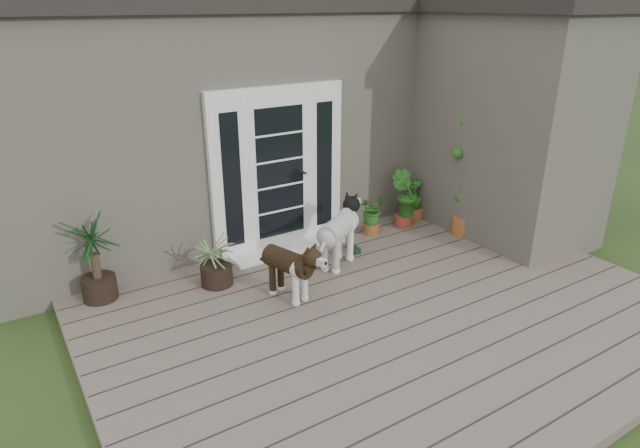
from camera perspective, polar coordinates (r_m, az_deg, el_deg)
deck at (r=6.04m, az=7.80°, el=-9.57°), size 6.20×4.60×0.12m
house_main at (r=8.95m, az=-9.64°, el=11.20°), size 7.40×4.00×3.10m
roof_main at (r=8.79m, az=-10.38°, el=21.80°), size 7.60×4.20×0.20m
house_wing at (r=8.19m, az=19.26°, el=9.26°), size 1.60×2.40×3.10m
roof_wing at (r=8.02m, az=20.84°, el=20.78°), size 1.80×2.60×0.20m
door_unit at (r=7.14m, az=-4.36°, el=5.71°), size 1.90×0.14×2.15m
door_step at (r=7.35m, az=-3.38°, el=-2.53°), size 1.60×0.40×0.05m
brindle_dog at (r=6.07m, az=-3.35°, el=-4.99°), size 0.56×0.86×0.66m
white_dog at (r=6.78m, az=1.92°, el=-1.51°), size 0.96×0.78×0.74m
spider_plant at (r=6.46m, az=-10.90°, el=-3.57°), size 0.75×0.75×0.67m
yucca at (r=6.45m, az=-22.61°, el=-3.17°), size 0.93×0.93×1.05m
herb_a at (r=7.81m, az=5.39°, el=0.74°), size 0.51×0.51×0.50m
herb_b at (r=8.13m, az=8.81°, el=1.90°), size 0.58×0.58×0.62m
herb_c at (r=8.48m, az=9.79°, el=2.21°), size 0.35×0.35×0.48m
sapling at (r=7.83m, az=15.37°, el=5.38°), size 0.60×0.60×1.87m
clog_left at (r=7.31m, az=3.52°, el=-2.52°), size 0.17×0.31×0.09m
clog_right at (r=7.60m, az=1.74°, el=-1.45°), size 0.33×0.35×0.10m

